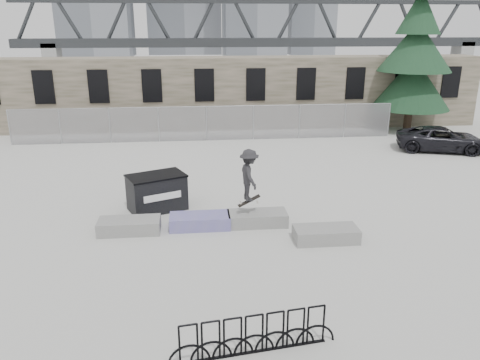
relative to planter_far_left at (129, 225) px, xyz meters
name	(u,v)px	position (x,y,z in m)	size (l,w,h in m)	color
ground	(219,228)	(2.94, 0.02, -0.24)	(120.00, 120.00, 0.00)	beige
stone_wall	(204,93)	(2.94, 16.26, 2.01)	(36.00, 2.58, 4.50)	brown
chainlink_fence	(206,123)	(2.94, 12.52, 0.79)	(22.06, 0.06, 2.02)	gray
planter_far_left	(129,225)	(0.00, 0.00, 0.00)	(2.00, 0.90, 0.44)	gray
planter_center_left	(200,221)	(2.31, 0.15, 0.00)	(2.00, 0.90, 0.44)	#4339AC
planter_center_right	(257,218)	(4.25, 0.20, 0.00)	(2.00, 0.90, 0.44)	gray
planter_offset	(326,234)	(6.22, -1.28, 0.00)	(2.00, 0.90, 0.44)	gray
dumpster	(157,192)	(0.79, 1.92, 0.43)	(2.34, 1.93, 1.33)	black
bike_rack	(254,335)	(3.30, -6.30, 0.20)	(3.56, 0.54, 0.90)	black
spruce_tree	(415,54)	(15.93, 14.18, 4.49)	(4.80, 4.80, 11.50)	#38281E
truss_bridge	(266,41)	(12.94, 55.02, 3.89)	(70.00, 3.00, 9.80)	#2D3033
suv	(442,139)	(15.41, 8.90, 0.40)	(2.13, 4.63, 1.29)	black
skateboarder	(249,175)	(3.95, 0.13, 1.55)	(0.82, 1.21, 1.94)	#272629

